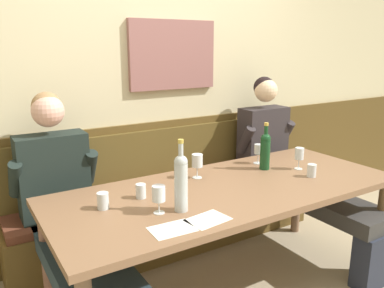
{
  "coord_description": "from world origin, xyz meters",
  "views": [
    {
      "loc": [
        -1.39,
        -1.71,
        1.58
      ],
      "look_at": [
        -0.07,
        0.44,
        0.95
      ],
      "focal_mm": 36.6,
      "sensor_mm": 36.0,
      "label": 1
    }
  ],
  "objects_px": {
    "wall_bench": "(174,214)",
    "water_tumbler_center": "(103,201)",
    "wine_glass_mid_right": "(159,195)",
    "water_tumbler_right": "(141,191)",
    "person_center_right_seat": "(294,167)",
    "water_tumbler_left": "(312,170)",
    "wine_glass_center_rear": "(197,162)",
    "dining_table": "(229,198)",
    "wine_bottle_green_tall": "(181,181)",
    "wine_bottle_clear_water": "(265,150)",
    "person_left_seat": "(71,218)",
    "wine_glass_center_front": "(258,150)",
    "wine_glass_by_bottle": "(299,155)"
  },
  "relations": [
    {
      "from": "dining_table",
      "to": "water_tumbler_center",
      "type": "distance_m",
      "value": 0.79
    },
    {
      "from": "wine_glass_center_rear",
      "to": "water_tumbler_center",
      "type": "bearing_deg",
      "value": -166.97
    },
    {
      "from": "dining_table",
      "to": "wall_bench",
      "type": "bearing_deg",
      "value": 90.0
    },
    {
      "from": "wall_bench",
      "to": "person_center_right_seat",
      "type": "height_order",
      "value": "person_center_right_seat"
    },
    {
      "from": "wine_glass_mid_right",
      "to": "wine_glass_center_front",
      "type": "relative_size",
      "value": 1.03
    },
    {
      "from": "dining_table",
      "to": "person_left_seat",
      "type": "relative_size",
      "value": 1.66
    },
    {
      "from": "wine_glass_mid_right",
      "to": "wine_glass_center_rear",
      "type": "relative_size",
      "value": 0.93
    },
    {
      "from": "water_tumbler_right",
      "to": "person_center_right_seat",
      "type": "bearing_deg",
      "value": 7.87
    },
    {
      "from": "wine_bottle_clear_water",
      "to": "wine_glass_mid_right",
      "type": "xyz_separation_m",
      "value": [
        -0.98,
        -0.28,
        -0.04
      ]
    },
    {
      "from": "water_tumbler_left",
      "to": "water_tumbler_right",
      "type": "distance_m",
      "value": 1.15
    },
    {
      "from": "person_left_seat",
      "to": "wine_glass_center_rear",
      "type": "relative_size",
      "value": 8.26
    },
    {
      "from": "dining_table",
      "to": "water_tumbler_center",
      "type": "bearing_deg",
      "value": 173.69
    },
    {
      "from": "wine_bottle_clear_water",
      "to": "water_tumbler_center",
      "type": "bearing_deg",
      "value": -176.57
    },
    {
      "from": "wine_glass_mid_right",
      "to": "water_tumbler_right",
      "type": "height_order",
      "value": "wine_glass_mid_right"
    },
    {
      "from": "person_left_seat",
      "to": "wine_bottle_green_tall",
      "type": "distance_m",
      "value": 0.72
    },
    {
      "from": "person_center_right_seat",
      "to": "wine_glass_center_rear",
      "type": "bearing_deg",
      "value": -175.8
    },
    {
      "from": "wall_bench",
      "to": "wine_glass_by_bottle",
      "type": "bearing_deg",
      "value": -47.05
    },
    {
      "from": "water_tumbler_left",
      "to": "wine_bottle_clear_water",
      "type": "bearing_deg",
      "value": 117.57
    },
    {
      "from": "person_left_seat",
      "to": "wine_bottle_clear_water",
      "type": "bearing_deg",
      "value": -6.7
    },
    {
      "from": "wine_glass_center_rear",
      "to": "water_tumbler_center",
      "type": "height_order",
      "value": "wine_glass_center_rear"
    },
    {
      "from": "wine_bottle_green_tall",
      "to": "wine_glass_center_rear",
      "type": "relative_size",
      "value": 2.41
    },
    {
      "from": "wine_glass_center_rear",
      "to": "water_tumbler_right",
      "type": "relative_size",
      "value": 1.94
    },
    {
      "from": "person_center_right_seat",
      "to": "wine_glass_center_rear",
      "type": "distance_m",
      "value": 1.0
    },
    {
      "from": "person_center_right_seat",
      "to": "wine_glass_mid_right",
      "type": "xyz_separation_m",
      "value": [
        -1.44,
        -0.44,
        0.21
      ]
    },
    {
      "from": "person_center_right_seat",
      "to": "water_tumbler_right",
      "type": "relative_size",
      "value": 16.02
    },
    {
      "from": "dining_table",
      "to": "wine_bottle_green_tall",
      "type": "bearing_deg",
      "value": -160.34
    },
    {
      "from": "wine_bottle_green_tall",
      "to": "person_left_seat",
      "type": "bearing_deg",
      "value": 134.7
    },
    {
      "from": "wine_glass_mid_right",
      "to": "water_tumbler_center",
      "type": "bearing_deg",
      "value": 137.83
    },
    {
      "from": "wine_glass_center_rear",
      "to": "wine_glass_by_bottle",
      "type": "xyz_separation_m",
      "value": [
        0.71,
        -0.22,
        -0.0
      ]
    },
    {
      "from": "dining_table",
      "to": "wine_glass_by_bottle",
      "type": "relative_size",
      "value": 14.21
    },
    {
      "from": "wine_glass_mid_right",
      "to": "person_center_right_seat",
      "type": "bearing_deg",
      "value": 16.97
    },
    {
      "from": "wine_bottle_clear_water",
      "to": "wine_glass_by_bottle",
      "type": "height_order",
      "value": "wine_bottle_clear_water"
    },
    {
      "from": "wall_bench",
      "to": "dining_table",
      "type": "relative_size",
      "value": 1.14
    },
    {
      "from": "person_left_seat",
      "to": "water_tumbler_center",
      "type": "height_order",
      "value": "person_left_seat"
    },
    {
      "from": "wine_bottle_green_tall",
      "to": "wine_glass_center_front",
      "type": "relative_size",
      "value": 2.66
    },
    {
      "from": "person_left_seat",
      "to": "water_tumbler_left",
      "type": "xyz_separation_m",
      "value": [
        1.48,
        -0.45,
        0.16
      ]
    },
    {
      "from": "wine_bottle_green_tall",
      "to": "wine_bottle_clear_water",
      "type": "height_order",
      "value": "wine_bottle_green_tall"
    },
    {
      "from": "wine_glass_center_front",
      "to": "wine_glass_center_rear",
      "type": "distance_m",
      "value": 0.56
    },
    {
      "from": "dining_table",
      "to": "person_left_seat",
      "type": "height_order",
      "value": "person_left_seat"
    },
    {
      "from": "person_center_right_seat",
      "to": "water_tumbler_left",
      "type": "relative_size",
      "value": 15.47
    },
    {
      "from": "wine_bottle_green_tall",
      "to": "wine_glass_mid_right",
      "type": "relative_size",
      "value": 2.58
    },
    {
      "from": "water_tumbler_left",
      "to": "wine_glass_center_rear",
      "type": "bearing_deg",
      "value": 149.99
    },
    {
      "from": "wall_bench",
      "to": "person_center_right_seat",
      "type": "bearing_deg",
      "value": -23.73
    },
    {
      "from": "person_left_seat",
      "to": "wine_glass_mid_right",
      "type": "bearing_deg",
      "value": -51.33
    },
    {
      "from": "wine_glass_center_front",
      "to": "water_tumbler_right",
      "type": "distance_m",
      "value": 1.04
    },
    {
      "from": "wine_bottle_green_tall",
      "to": "wine_bottle_clear_water",
      "type": "relative_size",
      "value": 1.16
    },
    {
      "from": "wall_bench",
      "to": "wine_glass_center_rear",
      "type": "height_order",
      "value": "wall_bench"
    },
    {
      "from": "wall_bench",
      "to": "wine_bottle_clear_water",
      "type": "bearing_deg",
      "value": -52.13
    },
    {
      "from": "wall_bench",
      "to": "water_tumbler_center",
      "type": "xyz_separation_m",
      "value": [
        -0.77,
        -0.63,
        0.5
      ]
    },
    {
      "from": "wine_glass_center_front",
      "to": "wine_bottle_clear_water",
      "type": "bearing_deg",
      "value": -111.48
    }
  ]
}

